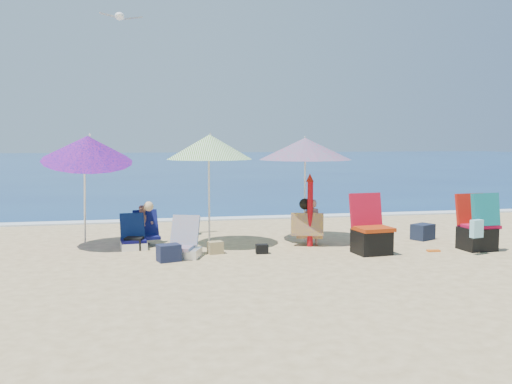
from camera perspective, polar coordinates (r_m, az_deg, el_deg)
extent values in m
plane|color=#D8BC84|center=(10.14, 2.80, -6.68)|extent=(120.00, 120.00, 0.00)
cube|color=navy|center=(54.71, -8.89, 2.97)|extent=(120.00, 80.00, 0.12)
cube|color=white|center=(15.06, -1.98, -2.66)|extent=(120.00, 0.50, 0.04)
cylinder|color=white|center=(11.66, 4.94, -0.16)|extent=(0.04, 0.04, 2.00)
cone|color=#E71E5D|center=(11.61, 4.97, 4.36)|extent=(1.92, 1.92, 0.45)
cylinder|color=silver|center=(11.61, 4.97, 5.35)|extent=(0.03, 0.03, 0.12)
cylinder|color=silver|center=(11.16, -4.75, -0.27)|extent=(0.04, 0.04, 2.05)
cone|color=#3B9717|center=(11.13, -4.70, 4.55)|extent=(1.71, 1.71, 0.49)
cylinder|color=silver|center=(11.14, -4.61, 5.66)|extent=(0.03, 0.03, 0.13)
cylinder|color=white|center=(11.61, -16.88, -0.41)|extent=(0.13, 0.52, 1.94)
cone|color=#AD1886|center=(11.35, -16.65, 4.23)|extent=(2.01, 2.07, 0.90)
cylinder|color=white|center=(11.34, -16.41, 5.35)|extent=(0.04, 0.07, 0.14)
cylinder|color=#A70B12|center=(11.18, 5.48, -2.15)|extent=(0.13, 0.13, 1.32)
cone|color=#9F180B|center=(11.02, 5.46, 1.46)|extent=(0.19, 0.19, 0.16)
cube|color=#0C0B40|center=(11.15, -12.26, -4.83)|extent=(0.50, 0.45, 0.06)
cube|color=#0C1C46|center=(11.35, -12.37, -3.37)|extent=(0.49, 0.32, 0.50)
cube|color=white|center=(11.18, -12.21, -5.29)|extent=(0.52, 0.47, 0.15)
cube|color=#CB4751|center=(10.20, -7.87, -5.61)|extent=(0.63, 0.59, 0.06)
cube|color=#C06943|center=(10.41, -7.15, -3.85)|extent=(0.58, 0.45, 0.54)
cube|color=silver|center=(10.26, -7.18, -6.11)|extent=(0.65, 0.62, 0.16)
cube|color=#A12E0B|center=(10.61, 11.75, -3.65)|extent=(0.69, 0.63, 0.07)
cube|color=#A90C22|center=(10.82, 10.99, -1.77)|extent=(0.65, 0.24, 0.63)
cube|color=black|center=(10.69, 11.57, -4.93)|extent=(0.66, 0.60, 0.45)
cube|color=#C50E39|center=(11.65, 21.56, -3.21)|extent=(0.65, 0.59, 0.06)
cube|color=#B0170C|center=(11.79, 20.76, -1.61)|extent=(0.62, 0.22, 0.61)
cube|color=black|center=(11.63, 21.38, -4.41)|extent=(0.63, 0.57, 0.43)
cube|color=#096B76|center=(11.34, 22.13, -1.64)|extent=(0.56, 0.24, 0.62)
cube|color=#92DCEA|center=(11.08, 21.35, -3.46)|extent=(0.26, 0.17, 0.32)
imported|color=#AB7867|center=(11.35, 5.68, -3.04)|extent=(0.39, 0.31, 0.93)
cube|color=#460E62|center=(11.46, 5.43, -4.37)|extent=(0.63, 0.58, 0.06)
cube|color=#340F6B|center=(11.25, 5.18, -3.27)|extent=(0.68, 0.40, 0.47)
sphere|color=black|center=(11.31, 4.95, -1.22)|extent=(0.23, 0.23, 0.23)
imported|color=tan|center=(11.58, -11.25, -3.28)|extent=(0.44, 0.37, 0.79)
cube|color=#0D104B|center=(11.48, -10.96, -4.49)|extent=(0.55, 0.51, 0.06)
cube|color=#0D114A|center=(11.63, -11.05, -3.06)|extent=(0.53, 0.37, 0.51)
sphere|color=#D9B17D|center=(11.38, -10.77, -1.43)|extent=(0.19, 0.19, 0.19)
cube|color=#1A1F39|center=(9.97, -8.79, -6.08)|extent=(0.44, 0.37, 0.30)
cube|color=black|center=(11.12, -12.18, -5.10)|extent=(0.39, 0.33, 0.24)
cube|color=tan|center=(10.53, -4.13, -5.61)|extent=(0.30, 0.24, 0.23)
cube|color=#171F33|center=(12.47, 16.46, -3.87)|extent=(0.54, 0.50, 0.33)
cube|color=black|center=(10.52, 0.60, -5.76)|extent=(0.23, 0.17, 0.17)
cube|color=orange|center=(11.23, 17.46, -5.67)|extent=(0.25, 0.14, 0.03)
ellipsoid|color=white|center=(12.12, -13.59, 16.83)|extent=(0.26, 0.41, 0.15)
cube|color=#97999F|center=(12.17, -14.62, 16.86)|extent=(0.39, 0.18, 0.08)
cube|color=gray|center=(12.33, -12.28, 16.75)|extent=(0.39, 0.18, 0.08)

